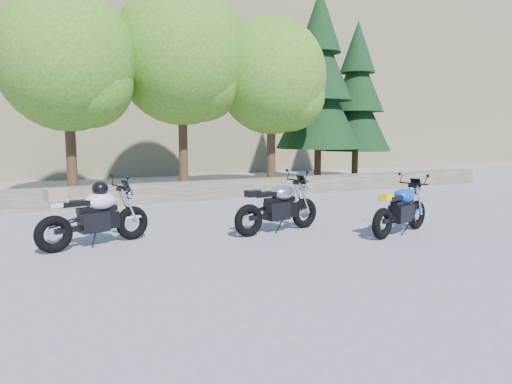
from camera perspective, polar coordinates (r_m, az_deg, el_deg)
ground at (r=7.38m, az=1.94°, el=-6.75°), size 90.00×90.00×0.00m
stone_wall at (r=12.41m, az=-9.80°, el=0.01°), size 22.00×0.55×0.50m
hillside at (r=35.40m, az=-15.45°, el=16.25°), size 80.00×30.00×15.00m
tree_decid_left at (r=13.65m, az=-22.11°, el=14.49°), size 3.67×3.67×5.62m
tree_decid_mid at (r=14.69m, az=-8.82°, el=15.97°), size 4.08×4.08×6.24m
tree_decid_right at (r=15.13m, az=2.42°, el=13.72°), size 3.54×3.54×5.41m
conifer_near at (r=17.49m, az=7.88°, el=13.37°), size 3.17×3.17×7.06m
conifer_far at (r=19.21m, az=12.46°, el=11.48°), size 2.82×2.82×6.27m
silver_bike at (r=8.34m, az=2.81°, el=-1.92°), size 1.87×0.62×0.94m
white_bike at (r=7.72m, az=-19.59°, el=-2.69°), size 1.83×0.78×1.04m
blue_bike at (r=8.58m, az=17.67°, el=-2.16°), size 1.73×0.77×0.89m
backpack at (r=10.09m, az=18.00°, el=-2.11°), size 0.36×0.33×0.43m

